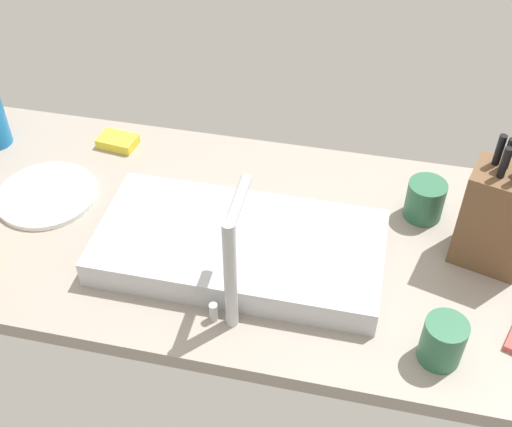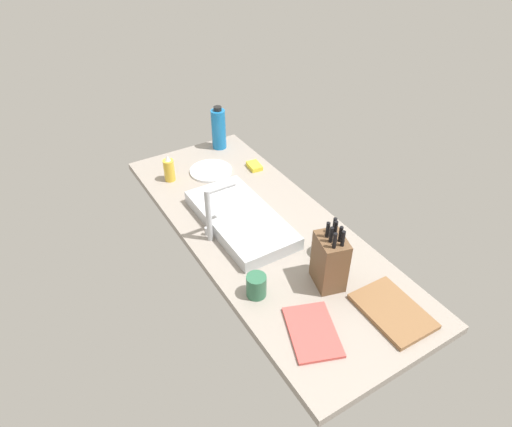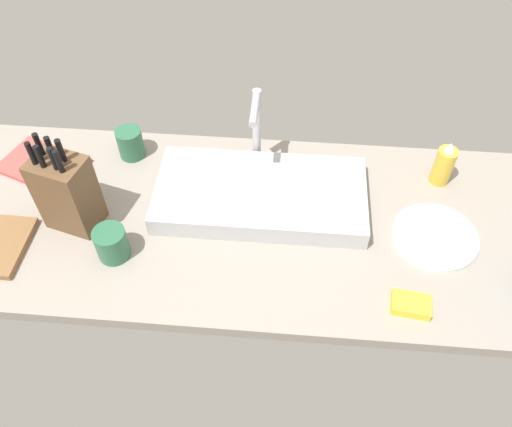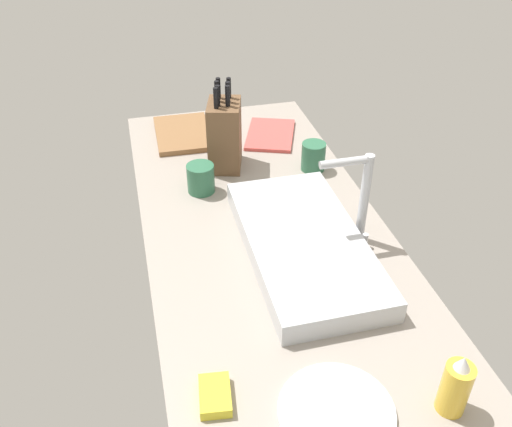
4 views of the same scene
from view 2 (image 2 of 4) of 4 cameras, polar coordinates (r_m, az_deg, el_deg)
countertop_slab at (r=202.06cm, az=0.73°, el=-2.17°), size 167.73×65.27×3.50cm
sink_basin at (r=201.24cm, az=-1.97°, el=-0.68°), size 56.82×28.15×5.83cm
faucet at (r=187.10cm, az=-5.62°, el=0.45°), size 5.50×13.86×25.33cm
knife_block at (r=170.66cm, az=9.25°, el=-5.86°), size 15.41×13.01×27.98cm
cutting_board at (r=172.51cm, az=16.77°, el=-11.64°), size 28.00×19.46×1.80cm
soap_bottle at (r=233.22cm, az=-10.86°, el=5.46°), size 5.45×5.45×14.19cm
water_bottle at (r=257.22cm, az=-4.71°, el=10.57°), size 7.93×7.93×24.60cm
dinner_plate at (r=239.79cm, az=-5.68°, el=5.37°), size 22.11×22.11×1.20cm
dish_towel at (r=161.27cm, az=7.10°, el=-14.51°), size 27.72×23.12×1.20cm
coffee_mug at (r=168.70cm, az=0.04°, el=-9.06°), size 7.53×7.53×9.10cm
ceramic_cup at (r=187.32cm, az=8.99°, el=-4.02°), size 8.15×8.15×8.72cm
dish_sponge at (r=241.55cm, az=-0.21°, el=5.99°), size 9.67×7.06×2.40cm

